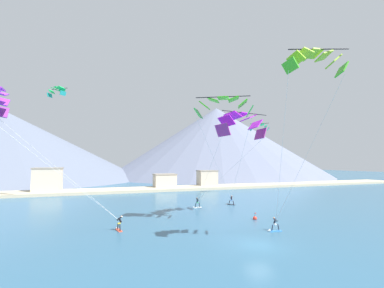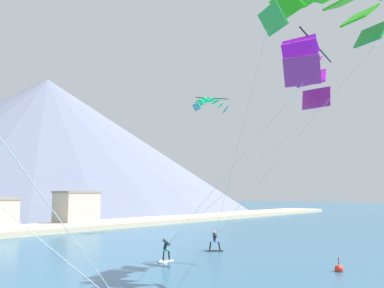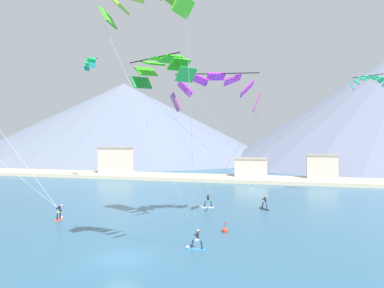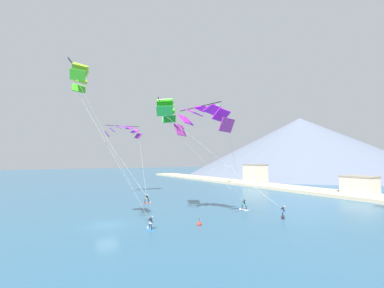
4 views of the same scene
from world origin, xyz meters
name	(u,v)px [view 2 (image 2 of 4)]	position (x,y,z in m)	size (l,w,h in m)	color
kitesurfer_near_lead	(165,255)	(1.46, 20.77, 0.54)	(1.79, 0.75, 1.78)	white
kitesurfer_far_left	(212,245)	(8.48, 21.63, 0.53)	(1.45, 1.57, 1.76)	black
parafoil_kite_near_lead	(306,67)	(4.73, 10.85, 13.54)	(8.88, 12.19, 13.60)	#A02E8C
parafoil_kite_far_left	(324,11)	(0.32, 7.76, 15.14)	(11.85, 16.36, 14.82)	green
parafoil_kite_distant_high_outer	(211,103)	(21.86, 31.66, 16.59)	(4.87, 3.11, 1.84)	teal
race_marker_buoy	(339,269)	(5.86, 9.55, 0.16)	(0.56, 0.56, 1.02)	red
shore_building_quay_east	(76,209)	(17.29, 53.57, 2.65)	(5.96, 4.29, 5.29)	#B7AD9E
mountain_peak_west_ridge	(45,144)	(48.16, 112.84, 19.58)	(120.44, 120.44, 39.16)	slate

